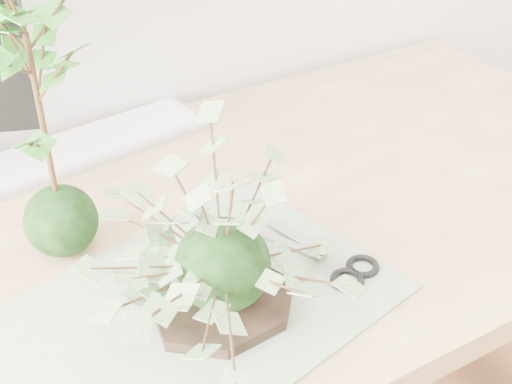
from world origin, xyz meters
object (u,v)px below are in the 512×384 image
ivy_kokedama (222,228)px  maple_kokedama (29,53)px  desk (176,286)px  keyboard (84,147)px

ivy_kokedama → maple_kokedama: size_ratio=0.89×
desk → maple_kokedama: 0.39m
desk → ivy_kokedama: bearing=-92.8°
desk → ivy_kokedama: 0.27m
desk → maple_kokedama: (-0.13, 0.05, 0.37)m
ivy_kokedama → maple_kokedama: maple_kokedama is taller
desk → keyboard: keyboard is taller
desk → maple_kokedama: size_ratio=4.00×
ivy_kokedama → keyboard: bearing=92.1°
maple_kokedama → keyboard: (0.11, 0.24, -0.27)m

